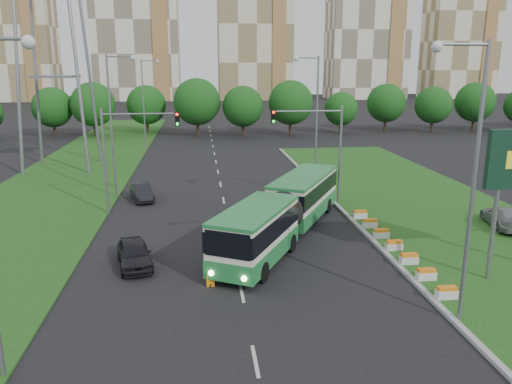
{
  "coord_description": "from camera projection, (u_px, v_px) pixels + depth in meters",
  "views": [
    {
      "loc": [
        -4.9,
        -28.86,
        10.94
      ],
      "look_at": [
        -1.12,
        4.25,
        2.6
      ],
      "focal_mm": 35.0,
      "sensor_mm": 36.0,
      "label": 1
    }
  ],
  "objects": [
    {
      "name": "left_verge",
      "position": [
        77.0,
        173.0,
        53.11
      ],
      "size": [
        12.0,
        110.0,
        0.1
      ],
      "primitive_type": "cube",
      "color": "#1B4C15",
      "rests_on": "ground"
    },
    {
      "name": "traffic_mast_left",
      "position": [
        126.0,
        144.0,
        37.25
      ],
      "size": [
        5.76,
        0.32,
        8.0
      ],
      "color": "gray",
      "rests_on": "ground"
    },
    {
      "name": "car_left_far",
      "position": [
        142.0,
        192.0,
        42.18
      ],
      "size": [
        2.55,
        4.44,
        1.38
      ],
      "primitive_type": "imported",
      "rotation": [
        0.0,
        0.0,
        0.28
      ],
      "color": "black",
      "rests_on": "ground"
    },
    {
      "name": "traffic_mast_median",
      "position": [
        321.0,
        139.0,
        39.88
      ],
      "size": [
        5.76,
        0.32,
        8.0
      ],
      "color": "gray",
      "rests_on": "ground"
    },
    {
      "name": "flower_planters",
      "position": [
        394.0,
        245.0,
        30.29
      ],
      "size": [
        1.1,
        13.7,
        0.6
      ],
      "primitive_type": null,
      "color": "silver",
      "rests_on": "grass_median"
    },
    {
      "name": "apartment_tower_west",
      "position": [
        11.0,
        26.0,
        162.61
      ],
      "size": [
        26.0,
        15.0,
        48.0
      ],
      "primitive_type": "cube",
      "color": "beige",
      "rests_on": "ground"
    },
    {
      "name": "lane_markings",
      "position": [
        220.0,
        180.0,
        49.96
      ],
      "size": [
        0.2,
        100.0,
        0.01
      ],
      "primitive_type": null,
      "color": "#B5B7AF",
      "rests_on": "ground"
    },
    {
      "name": "apartment_tower_cwest",
      "position": [
        136.0,
        21.0,
        166.53
      ],
      "size": [
        28.0,
        15.0,
        52.0
      ],
      "primitive_type": "cube",
      "color": "silver",
      "rests_on": "ground"
    },
    {
      "name": "articulated_bus",
      "position": [
        279.0,
        211.0,
        32.75
      ],
      "size": [
        2.76,
        17.72,
        2.92
      ],
      "rotation": [
        0.0,
        0.0,
        -0.5
      ],
      "color": "silver",
      "rests_on": "ground"
    },
    {
      "name": "apartment_tower_ceast",
      "position": [
        254.0,
        25.0,
        171.17
      ],
      "size": [
        25.0,
        15.0,
        50.0
      ],
      "primitive_type": "cube",
      "color": "beige",
      "rests_on": "ground"
    },
    {
      "name": "shopping_trolley",
      "position": [
        210.0,
        280.0,
        25.64
      ],
      "size": [
        0.4,
        0.42,
        0.68
      ],
      "rotation": [
        0.0,
        0.0,
        0.08
      ],
      "color": "orange",
      "rests_on": "ground"
    },
    {
      "name": "midrise_east",
      "position": [
        460.0,
        42.0,
        180.65
      ],
      "size": [
        24.0,
        14.0,
        40.0
      ],
      "primitive_type": "cube",
      "color": "beige",
      "rests_on": "ground"
    },
    {
      "name": "median_kerb",
      "position": [
        341.0,
        209.0,
        39.37
      ],
      "size": [
        0.3,
        60.0,
        0.18
      ],
      "primitive_type": "cube",
      "color": "#979797",
      "rests_on": "ground"
    },
    {
      "name": "car_median",
      "position": [
        505.0,
        217.0,
        34.54
      ],
      "size": [
        2.93,
        5.23,
        1.43
      ],
      "primitive_type": "imported",
      "rotation": [
        0.0,
        0.0,
        2.95
      ],
      "color": "gray",
      "rests_on": "grass_median"
    },
    {
      "name": "street_lamps",
      "position": [
        224.0,
        133.0,
        38.87
      ],
      "size": [
        36.0,
        60.0,
        12.0
      ],
      "primitive_type": null,
      "color": "gray",
      "rests_on": "ground"
    },
    {
      "name": "grass_median",
      "position": [
        425.0,
        206.0,
        40.14
      ],
      "size": [
        14.0,
        60.0,
        0.15
      ],
      "primitive_type": "cube",
      "color": "#1B4C15",
      "rests_on": "ground"
    },
    {
      "name": "tree_line",
      "position": [
        287.0,
        107.0,
        84.03
      ],
      "size": [
        120.0,
        8.0,
        9.0
      ],
      "primitive_type": null,
      "color": "#144C14",
      "rests_on": "ground"
    },
    {
      "name": "ground",
      "position": [
        282.0,
        248.0,
        31.01
      ],
      "size": [
        360.0,
        360.0,
        0.0
      ],
      "primitive_type": "plane",
      "color": "black",
      "rests_on": "ground"
    },
    {
      "name": "apartment_tower_east",
      "position": [
        367.0,
        31.0,
        175.94
      ],
      "size": [
        27.0,
        15.0,
        47.0
      ],
      "primitive_type": "cube",
      "color": "silver",
      "rests_on": "ground"
    },
    {
      "name": "car_left_near",
      "position": [
        134.0,
        254.0,
        28.11
      ],
      "size": [
        2.66,
        4.64,
        1.49
      ],
      "primitive_type": "imported",
      "rotation": [
        0.0,
        0.0,
        0.22
      ],
      "color": "black",
      "rests_on": "ground"
    },
    {
      "name": "pedestrian",
      "position": [
        206.0,
        256.0,
        27.18
      ],
      "size": [
        0.6,
        0.77,
        1.86
      ],
      "primitive_type": "imported",
      "rotation": [
        0.0,
        0.0,
        1.31
      ],
      "color": "gray",
      "rests_on": "ground"
    }
  ]
}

